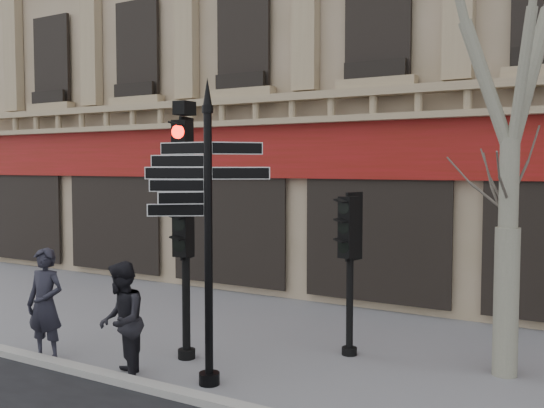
{
  "coord_description": "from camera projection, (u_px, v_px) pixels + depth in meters",
  "views": [
    {
      "loc": [
        4.82,
        -7.87,
        3.25
      ],
      "look_at": [
        -0.17,
        0.6,
        2.63
      ],
      "focal_mm": 40.0,
      "sensor_mm": 36.0,
      "label": 1
    }
  ],
  "objects": [
    {
      "name": "ground",
      "position": [
        262.0,
        375.0,
        9.41
      ],
      "size": [
        80.0,
        80.0,
        0.0
      ],
      "primitive_type": "plane",
      "color": "slate",
      "rests_on": "ground"
    },
    {
      "name": "kerb",
      "position": [
        208.0,
        401.0,
        8.2
      ],
      "size": [
        80.0,
        0.25,
        0.12
      ],
      "primitive_type": "cube",
      "color": "gray",
      "rests_on": "ground"
    },
    {
      "name": "fingerpost",
      "position": [
        208.0,
        180.0,
        8.81
      ],
      "size": [
        2.51,
        2.51,
        4.52
      ],
      "rotation": [
        0.0,
        0.0,
        0.43
      ],
      "color": "black",
      "rests_on": "ground"
    },
    {
      "name": "traffic_signal_main",
      "position": [
        185.0,
        198.0,
        10.05
      ],
      "size": [
        0.54,
        0.44,
        4.31
      ],
      "rotation": [
        0.0,
        0.0,
        0.23
      ],
      "color": "black",
      "rests_on": "ground"
    },
    {
      "name": "traffic_signal_secondary",
      "position": [
        350.0,
        245.0,
        10.29
      ],
      "size": [
        0.51,
        0.41,
        2.73
      ],
      "rotation": [
        0.0,
        0.0,
        -0.19
      ],
      "color": "black",
      "rests_on": "ground"
    },
    {
      "name": "pedestrian_a",
      "position": [
        45.0,
        304.0,
        10.08
      ],
      "size": [
        0.75,
        0.56,
        1.88
      ],
      "primitive_type": "imported",
      "rotation": [
        0.0,
        0.0,
        0.18
      ],
      "color": "black",
      "rests_on": "ground"
    },
    {
      "name": "pedestrian_b",
      "position": [
        121.0,
        321.0,
        9.15
      ],
      "size": [
        1.07,
        1.11,
        1.81
      ],
      "primitive_type": "imported",
      "rotation": [
        0.0,
        0.0,
        -0.93
      ],
      "color": "black",
      "rests_on": "ground"
    }
  ]
}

